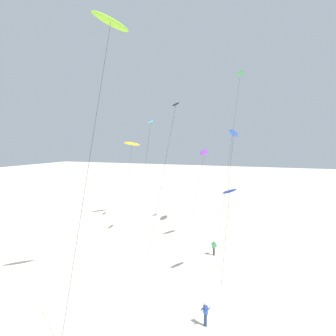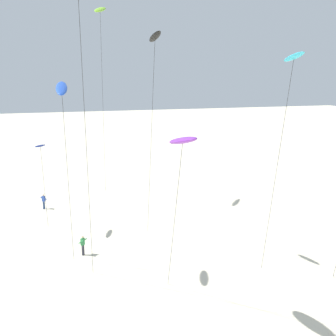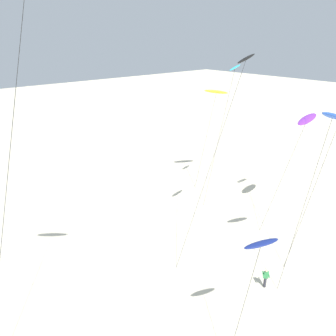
# 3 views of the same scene
# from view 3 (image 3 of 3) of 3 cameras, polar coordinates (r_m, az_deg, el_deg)

# --- Properties ---
(kite_navy) EXTENTS (2.97, 1.26, 8.39)m
(kite_navy) POSITION_cam_3_polar(r_m,az_deg,el_deg) (19.44, 15.52, -12.62)
(kite_navy) COLOR navy
(kite_navy) RESTS_ON ground
(kite_yellow) EXTENTS (4.50, 2.20, 12.73)m
(kite_yellow) POSITION_cam_3_polar(r_m,az_deg,el_deg) (42.74, 8.22, 12.67)
(kite_yellow) COLOR yellow
(kite_yellow) RESTS_ON ground
(kite_black) EXTENTS (7.41, 1.25, 17.54)m
(kite_black) POSITION_cam_3_polar(r_m,az_deg,el_deg) (27.82, 12.91, 16.98)
(kite_black) COLOR black
(kite_black) RESTS_ON ground
(kite_cyan) EXTENTS (4.45, 0.86, 15.92)m
(kite_cyan) POSITION_cam_3_polar(r_m,az_deg,el_deg) (37.88, 11.21, 15.89)
(kite_cyan) COLOR #33BFE0
(kite_cyan) RESTS_ON ground
(kite_purple) EXTENTS (6.78, 1.33, 11.55)m
(kite_purple) POSITION_cam_3_polar(r_m,az_deg,el_deg) (36.13, 22.58, 7.63)
(kite_purple) COLOR purple
(kite_purple) RESTS_ON ground
(kite_blue) EXTENTS (4.59, 1.09, 14.17)m
(kite_blue) POSITION_cam_3_polar(r_m,az_deg,el_deg) (26.15, 26.19, 7.77)
(kite_blue) COLOR blue
(kite_blue) RESTS_ON ground
(kite_flyer_nearest) EXTENTS (0.73, 0.73, 1.67)m
(kite_flyer_nearest) POSITION_cam_3_polar(r_m,az_deg,el_deg) (28.96, 16.26, -17.50)
(kite_flyer_nearest) COLOR #33333D
(kite_flyer_nearest) RESTS_ON ground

